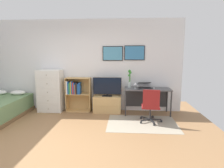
{
  "coord_description": "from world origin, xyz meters",
  "views": [
    {
      "loc": [
        1.4,
        -3.14,
        1.71
      ],
      "look_at": [
        1.07,
        1.5,
        0.95
      ],
      "focal_mm": 30.02,
      "sensor_mm": 36.0,
      "label": 1
    }
  ],
  "objects_px": {
    "dresser": "(50,91)",
    "bamboo_vase": "(130,78)",
    "bookshelf": "(76,91)",
    "tv_stand": "(107,104)",
    "office_chair": "(151,105)",
    "laptop": "(145,86)",
    "wine_glass": "(135,84)",
    "television": "(107,87)",
    "desk": "(147,93)",
    "computer_mouse": "(154,88)"
  },
  "relations": [
    {
      "from": "dresser",
      "to": "bookshelf",
      "type": "xyz_separation_m",
      "value": [
        0.76,
        0.06,
        -0.02
      ]
    },
    {
      "from": "bamboo_vase",
      "to": "wine_glass",
      "type": "xyz_separation_m",
      "value": [
        0.16,
        -0.19,
        -0.15
      ]
    },
    {
      "from": "dresser",
      "to": "tv_stand",
      "type": "relative_size",
      "value": 1.56
    },
    {
      "from": "office_chair",
      "to": "laptop",
      "type": "bearing_deg",
      "value": 100.03
    },
    {
      "from": "television",
      "to": "desk",
      "type": "height_order",
      "value": "television"
    },
    {
      "from": "dresser",
      "to": "laptop",
      "type": "height_order",
      "value": "dresser"
    },
    {
      "from": "television",
      "to": "office_chair",
      "type": "distance_m",
      "value": 1.42
    },
    {
      "from": "bamboo_vase",
      "to": "computer_mouse",
      "type": "bearing_deg",
      "value": -14.58
    },
    {
      "from": "television",
      "to": "desk",
      "type": "relative_size",
      "value": 0.64
    },
    {
      "from": "dresser",
      "to": "bamboo_vase",
      "type": "distance_m",
      "value": 2.37
    },
    {
      "from": "television",
      "to": "desk",
      "type": "bearing_deg",
      "value": 1.17
    },
    {
      "from": "desk",
      "to": "bamboo_vase",
      "type": "bearing_deg",
      "value": 171.65
    },
    {
      "from": "desk",
      "to": "tv_stand",
      "type": "bearing_deg",
      "value": -179.94
    },
    {
      "from": "dresser",
      "to": "bookshelf",
      "type": "distance_m",
      "value": 0.77
    },
    {
      "from": "office_chair",
      "to": "laptop",
      "type": "distance_m",
      "value": 0.9
    },
    {
      "from": "dresser",
      "to": "bamboo_vase",
      "type": "height_order",
      "value": "bamboo_vase"
    },
    {
      "from": "tv_stand",
      "to": "television",
      "type": "bearing_deg",
      "value": -90.0
    },
    {
      "from": "bookshelf",
      "to": "wine_glass",
      "type": "height_order",
      "value": "bookshelf"
    },
    {
      "from": "bookshelf",
      "to": "office_chair",
      "type": "height_order",
      "value": "bookshelf"
    },
    {
      "from": "dresser",
      "to": "computer_mouse",
      "type": "relative_size",
      "value": 11.97
    },
    {
      "from": "laptop",
      "to": "wine_glass",
      "type": "relative_size",
      "value": 2.47
    },
    {
      "from": "computer_mouse",
      "to": "bamboo_vase",
      "type": "height_order",
      "value": "bamboo_vase"
    },
    {
      "from": "office_chair",
      "to": "computer_mouse",
      "type": "distance_m",
      "value": 0.78
    },
    {
      "from": "tv_stand",
      "to": "television",
      "type": "xyz_separation_m",
      "value": [
        -0.0,
        -0.02,
        0.52
      ]
    },
    {
      "from": "computer_mouse",
      "to": "wine_glass",
      "type": "xyz_separation_m",
      "value": [
        -0.52,
        -0.01,
        0.12
      ]
    },
    {
      "from": "dresser",
      "to": "television",
      "type": "relative_size",
      "value": 1.51
    },
    {
      "from": "television",
      "to": "wine_glass",
      "type": "height_order",
      "value": "television"
    },
    {
      "from": "laptop",
      "to": "bamboo_vase",
      "type": "relative_size",
      "value": 0.86
    },
    {
      "from": "dresser",
      "to": "tv_stand",
      "type": "distance_m",
      "value": 1.73
    },
    {
      "from": "tv_stand",
      "to": "bamboo_vase",
      "type": "xyz_separation_m",
      "value": [
        0.64,
        0.08,
        0.78
      ]
    },
    {
      "from": "dresser",
      "to": "bookshelf",
      "type": "relative_size",
      "value": 1.23
    },
    {
      "from": "desk",
      "to": "computer_mouse",
      "type": "bearing_deg",
      "value": -30.51
    },
    {
      "from": "television",
      "to": "dresser",
      "type": "bearing_deg",
      "value": 179.75
    },
    {
      "from": "office_chair",
      "to": "wine_glass",
      "type": "distance_m",
      "value": 0.87
    },
    {
      "from": "computer_mouse",
      "to": "wine_glass",
      "type": "height_order",
      "value": "wine_glass"
    },
    {
      "from": "dresser",
      "to": "office_chair",
      "type": "xyz_separation_m",
      "value": [
        2.84,
        -0.78,
        -0.16
      ]
    },
    {
      "from": "office_chair",
      "to": "laptop",
      "type": "xyz_separation_m",
      "value": [
        -0.08,
        0.82,
        0.35
      ]
    },
    {
      "from": "computer_mouse",
      "to": "wine_glass",
      "type": "distance_m",
      "value": 0.53
    },
    {
      "from": "bookshelf",
      "to": "office_chair",
      "type": "distance_m",
      "value": 2.25
    },
    {
      "from": "bookshelf",
      "to": "laptop",
      "type": "bearing_deg",
      "value": -0.8
    },
    {
      "from": "office_chair",
      "to": "bookshelf",
      "type": "bearing_deg",
      "value": 162.42
    },
    {
      "from": "wine_glass",
      "to": "computer_mouse",
      "type": "bearing_deg",
      "value": 1.48
    },
    {
      "from": "computer_mouse",
      "to": "dresser",
      "type": "bearing_deg",
      "value": 178.36
    },
    {
      "from": "bookshelf",
      "to": "tv_stand",
      "type": "distance_m",
      "value": 0.99
    },
    {
      "from": "desk",
      "to": "office_chair",
      "type": "bearing_deg",
      "value": -89.7
    },
    {
      "from": "bookshelf",
      "to": "television",
      "type": "distance_m",
      "value": 0.94
    },
    {
      "from": "bookshelf",
      "to": "bamboo_vase",
      "type": "bearing_deg",
      "value": 0.93
    },
    {
      "from": "desk",
      "to": "computer_mouse",
      "type": "height_order",
      "value": "computer_mouse"
    },
    {
      "from": "dresser",
      "to": "television",
      "type": "bearing_deg",
      "value": -0.25
    },
    {
      "from": "office_chair",
      "to": "computer_mouse",
      "type": "bearing_deg",
      "value": 80.98
    }
  ]
}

